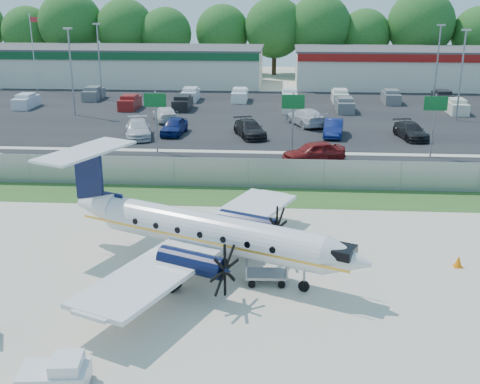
{
  "coord_description": "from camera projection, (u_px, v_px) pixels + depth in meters",
  "views": [
    {
      "loc": [
        2.15,
        -24.34,
        12.32
      ],
      "look_at": [
        0.0,
        6.0,
        2.3
      ],
      "focal_mm": 45.0,
      "sensor_mm": 36.0,
      "label": 1
    }
  ],
  "objects": [
    {
      "name": "parked_car_c",
      "position": [
        250.0,
        137.0,
        54.62
      ],
      "size": [
        3.65,
        5.53,
        1.49
      ],
      "primitive_type": "imported",
      "rotation": [
        0.0,
        0.0,
        0.33
      ],
      "color": "black",
      "rests_on": "ground"
    },
    {
      "name": "parked_car_f",
      "position": [
        165.0,
        121.0,
        61.38
      ],
      "size": [
        3.73,
        5.52,
        1.48
      ],
      "primitive_type": "imported",
      "rotation": [
        0.0,
        0.0,
        3.5
      ],
      "color": "silver",
      "rests_on": "ground"
    },
    {
      "name": "access_road",
      "position": [
        252.0,
        167.0,
        45.06
      ],
      "size": [
        170.0,
        8.0,
        0.02
      ],
      "primitive_type": "cube",
      "color": "black",
      "rests_on": "ground"
    },
    {
      "name": "sign_mid",
      "position": [
        293.0,
        110.0,
        47.43
      ],
      "size": [
        1.8,
        0.26,
        5.0
      ],
      "color": "gray",
      "rests_on": "ground"
    },
    {
      "name": "light_pole_ne",
      "position": [
        462.0,
        69.0,
        60.08
      ],
      "size": [
        0.9,
        0.35,
        9.09
      ],
      "color": "gray",
      "rests_on": "ground"
    },
    {
      "name": "parked_car_b",
      "position": [
        174.0,
        134.0,
        55.57
      ],
      "size": [
        2.21,
        4.7,
        1.56
      ],
      "primitive_type": "imported",
      "rotation": [
        0.0,
        0.0,
        -0.08
      ],
      "color": "navy",
      "rests_on": "ground"
    },
    {
      "name": "tree_line",
      "position": [
        270.0,
        74.0,
        97.17
      ],
      "size": [
        112.0,
        6.0,
        14.0
      ],
      "primitive_type": null,
      "color": "#1D5519",
      "rests_on": "ground"
    },
    {
      "name": "building_east",
      "position": [
        456.0,
        68.0,
        83.21
      ],
      "size": [
        44.4,
        12.4,
        5.24
      ],
      "color": "silver",
      "rests_on": "ground"
    },
    {
      "name": "sign_left",
      "position": [
        155.0,
        109.0,
        48.17
      ],
      "size": [
        1.8,
        0.26,
        5.0
      ],
      "color": "gray",
      "rests_on": "ground"
    },
    {
      "name": "road_car_mid",
      "position": [
        313.0,
        162.0,
        46.29
      ],
      "size": [
        5.22,
        3.71,
        1.65
      ],
      "primitive_type": "imported",
      "rotation": [
        0.0,
        0.0,
        -1.16
      ],
      "color": "maroon",
      "rests_on": "ground"
    },
    {
      "name": "perimeter_fence",
      "position": [
        248.0,
        173.0,
        40.01
      ],
      "size": [
        120.0,
        0.06,
        1.99
      ],
      "color": "gray",
      "rests_on": "ground"
    },
    {
      "name": "light_pole_nw",
      "position": [
        71.0,
        66.0,
        62.77
      ],
      "size": [
        0.9,
        0.35,
        9.09
      ],
      "color": "gray",
      "rests_on": "ground"
    },
    {
      "name": "light_pole_se",
      "position": [
        438.0,
        59.0,
        69.56
      ],
      "size": [
        0.9,
        0.35,
        9.09
      ],
      "color": "gray",
      "rests_on": "ground"
    },
    {
      "name": "parked_car_g",
      "position": [
        305.0,
        125.0,
        59.44
      ],
      "size": [
        4.44,
        6.22,
        1.67
      ],
      "primitive_type": "imported",
      "rotation": [
        0.0,
        0.0,
        3.55
      ],
      "color": "silver",
      "rests_on": "ground"
    },
    {
      "name": "flagpole_east",
      "position": [
        33.0,
        47.0,
        79.48
      ],
      "size": [
        1.06,
        0.12,
        10.0
      ],
      "color": "silver",
      "rests_on": "ground"
    },
    {
      "name": "cone_port_wing",
      "position": [
        124.0,
        315.0,
        23.81
      ],
      "size": [
        0.33,
        0.33,
        0.47
      ],
      "color": "orange",
      "rests_on": "ground"
    },
    {
      "name": "sign_right",
      "position": [
        435.0,
        112.0,
        46.69
      ],
      "size": [
        1.8,
        0.26,
        5.0
      ],
      "color": "gray",
      "rests_on": "ground"
    },
    {
      "name": "ground",
      "position": [
        231.0,
        282.0,
        27.06
      ],
      "size": [
        170.0,
        170.0,
        0.0
      ],
      "primitive_type": "plane",
      "color": "beige",
      "rests_on": "ground"
    },
    {
      "name": "parked_car_e",
      "position": [
        410.0,
        139.0,
        53.95
      ],
      "size": [
        2.87,
        5.19,
        1.42
      ],
      "primitive_type": "imported",
      "rotation": [
        0.0,
        0.0,
        0.19
      ],
      "color": "black",
      "rests_on": "ground"
    },
    {
      "name": "cone_starboard_wing",
      "position": [
        244.0,
        221.0,
        33.55
      ],
      "size": [
        0.43,
        0.43,
        0.61
      ],
      "color": "orange",
      "rests_on": "ground"
    },
    {
      "name": "cone_nose",
      "position": [
        458.0,
        261.0,
        28.49
      ],
      "size": [
        0.4,
        0.4,
        0.57
      ],
      "color": "orange",
      "rests_on": "ground"
    },
    {
      "name": "grass_verge",
      "position": [
        247.0,
        197.0,
        38.43
      ],
      "size": [
        170.0,
        4.0,
        0.02
      ],
      "primitive_type": "cube",
      "color": "#2D561E",
      "rests_on": "ground"
    },
    {
      "name": "aircraft",
      "position": [
        205.0,
        231.0,
        27.82
      ],
      "size": [
        15.92,
        15.46,
        4.95
      ],
      "color": "silver",
      "rests_on": "ground"
    },
    {
      "name": "baggage_cart_far",
      "position": [
        267.0,
        273.0,
        26.87
      ],
      "size": [
        1.93,
        1.21,
        0.99
      ],
      "color": "gray",
      "rests_on": "ground"
    },
    {
      "name": "pushback_tug",
      "position": [
        57.0,
        375.0,
        19.52
      ],
      "size": [
        2.32,
        1.78,
        1.18
      ],
      "color": "silver",
      "rests_on": "ground"
    },
    {
      "name": "far_parking_rows",
      "position": [
        264.0,
        106.0,
        69.69
      ],
      "size": [
        56.0,
        10.0,
        1.6
      ],
      "primitive_type": null,
      "color": "gray",
      "rests_on": "ground"
    },
    {
      "name": "parked_car_a",
      "position": [
        138.0,
        137.0,
        54.42
      ],
      "size": [
        3.43,
        5.78,
        1.57
      ],
      "primitive_type": "imported",
      "rotation": [
        0.0,
        0.0,
        0.24
      ],
      "color": "silver",
      "rests_on": "ground"
    },
    {
      "name": "parking_lot",
      "position": [
        262.0,
        114.0,
        64.95
      ],
      "size": [
        170.0,
        32.0,
        0.02
      ],
      "primitive_type": "cube",
      "color": "black",
      "rests_on": "ground"
    },
    {
      "name": "light_pole_sw",
      "position": [
        99.0,
        56.0,
        72.24
      ],
      "size": [
        0.9,
        0.35,
        9.09
      ],
      "color": "gray",
      "rests_on": "ground"
    },
    {
      "name": "parked_car_d",
      "position": [
        333.0,
        136.0,
        54.85
      ],
      "size": [
        2.19,
        4.82,
        1.53
      ],
      "primitive_type": "imported",
      "rotation": [
        0.0,
        0.0,
        -0.12
      ],
      "color": "navy",
      "rests_on": "ground"
    },
    {
      "name": "building_west",
      "position": [
        101.0,
        65.0,
        86.57
      ],
      "size": [
        46.4,
        12.4,
        5.24
      ],
      "color": "silver",
      "rests_on": "ground"
    }
  ]
}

